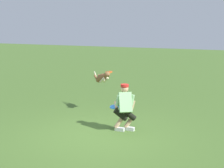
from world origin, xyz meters
TOP-DOWN VIEW (x-y plane):
  - ground_plane at (0.00, 0.00)m, footprint 60.00×60.00m
  - person at (-0.52, -0.66)m, footprint 0.71×0.53m
  - dog at (0.94, -2.33)m, footprint 0.91×0.72m
  - frisbee_flying at (0.64, -2.22)m, footprint 0.34×0.34m
  - frisbee_held at (-0.16, -0.80)m, footprint 0.38×0.38m

SIDE VIEW (x-z plane):
  - ground_plane at x=0.00m, z-range 0.00..0.00m
  - frisbee_held at x=-0.16m, z-range 0.57..0.65m
  - person at x=-0.52m, z-range 0.05..1.34m
  - dog at x=0.94m, z-range 0.85..1.40m
  - frisbee_flying at x=0.64m, z-range 1.31..1.39m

